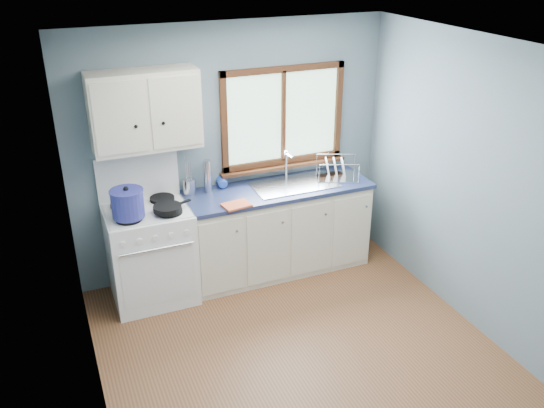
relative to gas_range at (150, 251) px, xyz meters
name	(u,v)px	position (x,y,z in m)	size (l,w,h in m)	color
floor	(309,365)	(0.95, -1.47, -0.50)	(3.20, 3.60, 0.02)	brown
ceiling	(319,53)	(0.95, -1.47, 2.02)	(3.20, 3.60, 0.02)	white
wall_back	(232,151)	(0.95, 0.34, 0.76)	(3.20, 0.02, 2.50)	slate
wall_front	(487,395)	(0.95, -3.28, 0.76)	(3.20, 0.02, 2.50)	slate
wall_left	(84,274)	(-0.66, -1.47, 0.76)	(0.02, 3.60, 2.50)	slate
wall_right	(488,194)	(2.56, -1.47, 0.76)	(0.02, 3.60, 2.50)	slate
gas_range	(150,251)	(0.00, 0.00, 0.00)	(0.76, 0.69, 1.36)	white
base_cabinets	(277,233)	(1.31, 0.02, -0.08)	(1.85, 0.60, 0.88)	beige
countertop	(277,189)	(1.31, 0.02, 0.41)	(1.89, 0.64, 0.04)	#1A2343
sink	(294,190)	(1.49, 0.02, 0.37)	(0.84, 0.46, 0.44)	silver
window	(283,124)	(1.48, 0.30, 0.98)	(1.36, 0.10, 1.03)	#9EC6A8
upper_cabinets	(145,111)	(0.10, 0.15, 1.31)	(0.95, 0.35, 0.70)	beige
skillet	(168,208)	(0.16, -0.17, 0.49)	(0.40, 0.33, 0.05)	black
stockpot	(127,203)	(-0.18, -0.15, 0.59)	(0.31, 0.31, 0.29)	navy
utensil_crock	(190,186)	(0.46, 0.20, 0.51)	(0.15, 0.15, 0.39)	silver
thermos	(207,176)	(0.64, 0.19, 0.59)	(0.08, 0.08, 0.32)	silver
soap_bottle	(223,178)	(0.80, 0.18, 0.55)	(0.10, 0.10, 0.25)	#234AAF
dish_towel	(236,205)	(0.79, -0.23, 0.44)	(0.25, 0.18, 0.02)	#CE5731
dish_rack	(336,172)	(1.97, 0.03, 0.48)	(0.51, 0.45, 0.22)	silver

